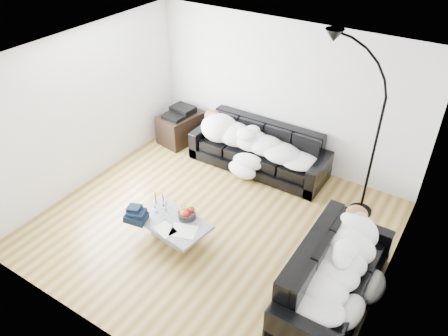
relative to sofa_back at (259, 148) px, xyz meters
The scene contains 24 objects.
ground 1.82m from the sofa_back, 83.69° to the right, with size 5.00×5.00×0.00m, color brown.
wall_back 1.04m from the sofa_back, 68.44° to the left, with size 5.00×0.02×2.60m, color silver.
wall_left 3.03m from the sofa_back, 142.68° to the right, with size 0.02×4.50×2.60m, color silver.
wall_right 3.34m from the sofa_back, 33.12° to the right, with size 0.02×4.50×2.60m, color silver.
ceiling 2.82m from the sofa_back, 83.69° to the right, with size 5.00×5.00×0.00m, color white.
sofa_back is the anchor object (origin of this frame).
sofa_right 3.05m from the sofa_back, 43.23° to the right, with size 2.07×0.89×0.84m, color black.
sleeper_back 0.23m from the sofa_back, 90.00° to the right, with size 2.11×0.73×0.42m, color white, non-canonical shape.
sleeper_right 3.06m from the sofa_back, 43.23° to the right, with size 1.78×0.75×0.43m, color white, non-canonical shape.
teal_cushion 2.62m from the sofa_back, 33.80° to the right, with size 0.36×0.30×0.20m, color #0D4A5B.
coffee_table 2.31m from the sofa_back, 94.14° to the right, with size 1.09×0.64×0.32m, color #939699.
fruit_bowl 2.11m from the sofa_back, 90.79° to the right, with size 0.27×0.27×0.17m, color white.
wine_glass_a 2.19m from the sofa_back, 100.38° to the right, with size 0.07×0.07×0.16m, color white.
wine_glass_b 2.31m from the sofa_back, 102.07° to the right, with size 0.07×0.07×0.17m, color white.
wine_glass_c 2.35m from the sofa_back, 96.38° to the right, with size 0.07×0.07×0.16m, color white.
candle_left 2.21m from the sofa_back, 105.96° to the right, with size 0.04×0.04×0.23m, color maroon.
candle_right 2.14m from the sofa_back, 103.27° to the right, with size 0.04×0.04×0.22m, color maroon.
newspaper_a 2.38m from the sofa_back, 87.47° to the right, with size 0.37×0.28×0.01m, color silver.
newspaper_b 2.50m from the sofa_back, 93.04° to the right, with size 0.31×0.22×0.01m, color silver.
navy_jacket 2.63m from the sofa_back, 104.02° to the right, with size 0.33×0.27×0.16m, color black, non-canonical shape.
shoes 2.49m from the sofa_back, 37.06° to the right, with size 0.45×0.33×0.10m, color #472311, non-canonical shape.
av_cabinet 1.77m from the sofa_back, behind, with size 0.58×0.84×0.58m, color black.
stereo 1.79m from the sofa_back, behind, with size 0.44×0.34×0.13m, color black.
floor_lamp 2.16m from the sofa_back, ahead, with size 0.89×0.36×2.44m, color black, non-canonical shape.
Camera 1 is at (2.85, -4.16, 4.54)m, focal length 35.00 mm.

